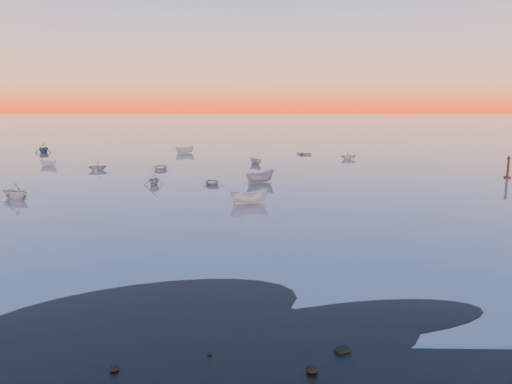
{
  "coord_description": "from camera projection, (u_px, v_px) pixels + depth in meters",
  "views": [
    {
      "loc": [
        -2.45,
        -23.48,
        10.78
      ],
      "look_at": [
        -3.57,
        28.0,
        1.36
      ],
      "focal_mm": 35.0,
      "sensor_mm": 36.0,
      "label": 1
    }
  ],
  "objects": [
    {
      "name": "ground",
      "position": [
        277.0,
        145.0,
        123.33
      ],
      "size": [
        600.0,
        600.0,
        0.0
      ],
      "primitive_type": "plane",
      "color": "#695E58",
      "rests_on": "ground"
    },
    {
      "name": "boat_near_center",
      "position": [
        249.0,
        203.0,
        53.26
      ],
      "size": [
        2.89,
        4.48,
        1.44
      ],
      "primitive_type": "imported",
      "rotation": [
        0.0,
        0.0,
        1.87
      ],
      "color": "silver",
      "rests_on": "ground"
    },
    {
      "name": "moored_fleet",
      "position": [
        283.0,
        172.0,
        77.1
      ],
      "size": [
        124.0,
        58.0,
        1.2
      ],
      "primitive_type": null,
      "color": "silver",
      "rests_on": "ground"
    },
    {
      "name": "mud_lobes",
      "position": [
        317.0,
        328.0,
        24.0
      ],
      "size": [
        140.0,
        6.0,
        0.07
      ],
      "primitive_type": null,
      "color": "black",
      "rests_on": "ground"
    },
    {
      "name": "channel_marker",
      "position": [
        508.0,
        169.0,
        70.7
      ],
      "size": [
        0.95,
        0.95,
        3.37
      ],
      "color": "#42150E",
      "rests_on": "ground"
    }
  ]
}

